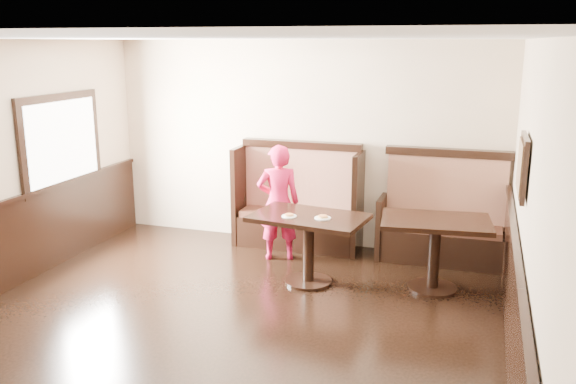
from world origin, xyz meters
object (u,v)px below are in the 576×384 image
at_px(table_main, 309,231).
at_px(child, 278,203).
at_px(booth_main, 299,209).
at_px(booth_neighbor, 443,225).
at_px(table_neighbor, 435,237).

xyz_separation_m(table_main, child, (-0.60, 0.68, 0.12)).
distance_m(booth_main, booth_neighbor, 1.95).
xyz_separation_m(booth_main, table_main, (0.51, -1.27, 0.11)).
height_order(table_main, child, child).
distance_m(table_main, table_neighbor, 1.43).
relative_size(booth_main, booth_neighbor, 1.06).
distance_m(booth_neighbor, table_main, 1.92).
bearing_deg(child, booth_main, -121.47).
distance_m(booth_neighbor, child, 2.14).
height_order(table_neighbor, child, child).
bearing_deg(booth_neighbor, booth_main, 179.95).
xyz_separation_m(booth_main, table_neighbor, (1.92, -1.02, 0.10)).
height_order(booth_neighbor, child, child).
bearing_deg(table_main, booth_main, 119.44).
height_order(booth_neighbor, table_neighbor, booth_neighbor).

